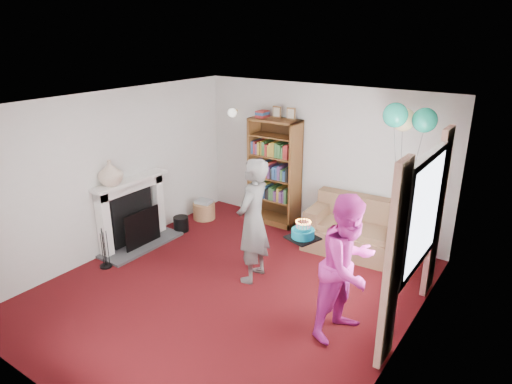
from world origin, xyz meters
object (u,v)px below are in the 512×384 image
Objects in this scene: bookcase at (275,173)px; birthday_cake at (303,233)px; person_striped at (253,221)px; person_magenta at (348,267)px; sofa at (359,232)px.

bookcase is 2.96m from birthday_cake.
person_striped is 5.50× the size of birthday_cake.
birthday_cake is at bearing 108.67° from person_magenta.
sofa is 0.91× the size of person_striped.
person_striped is (0.84, -1.89, -0.05)m from bookcase.
person_magenta is at bearing 4.13° from birthday_cake.
person_magenta is at bearing 68.40° from person_striped.
bookcase is 3.31m from person_magenta.
person_striped is 1.12m from birthday_cake.
person_striped is at bearing -122.24° from sofa.
person_striped reaches higher than sofa.
bookcase is 2.07m from person_striped.
sofa is at bearing 32.96° from person_magenta.
bookcase reaches higher than sofa.
sofa is 4.98× the size of birthday_cake.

